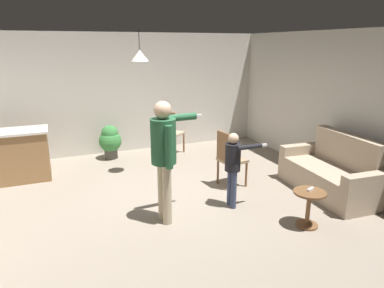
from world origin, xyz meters
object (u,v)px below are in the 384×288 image
object	(u,v)px
couch_floral	(332,174)
kitchen_counter	(14,156)
side_table_by_couch	(309,204)
dining_chair_near_wall	(171,131)
person_child	(233,162)
dining_chair_by_counter	(229,157)
spare_remote_on_table	(310,189)
potted_plant_corner	(110,140)
person_adult	(165,149)

from	to	relation	value
couch_floral	kitchen_counter	world-z (taller)	couch_floral
kitchen_counter	side_table_by_couch	size ratio (longest dim) A/B	2.42
dining_chair_near_wall	kitchen_counter	bearing A→B (deg)	-118.63
person_child	dining_chair_by_counter	distance (m)	0.84
dining_chair_by_counter	spare_remote_on_table	distance (m)	1.70
side_table_by_couch	spare_remote_on_table	distance (m)	0.21
kitchen_counter	side_table_by_couch	distance (m)	5.15
kitchen_counter	dining_chair_by_counter	xyz separation A→B (m)	(3.52, -1.73, 0.07)
couch_floral	kitchen_counter	bearing A→B (deg)	66.40
side_table_by_couch	person_child	xyz separation A→B (m)	(-0.67, 0.94, 0.41)
side_table_by_couch	person_child	world-z (taller)	person_child
person_child	spare_remote_on_table	distance (m)	1.17
potted_plant_corner	spare_remote_on_table	xyz separation A→B (m)	(2.03, -4.05, 0.13)
side_table_by_couch	dining_chair_near_wall	size ratio (longest dim) A/B	0.52
person_child	potted_plant_corner	bearing A→B (deg)	-156.66
dining_chair_by_counter	couch_floral	bearing A→B (deg)	51.52
side_table_by_couch	dining_chair_near_wall	world-z (taller)	dining_chair_near_wall
couch_floral	kitchen_counter	distance (m)	5.67
dining_chair_by_counter	spare_remote_on_table	bearing A→B (deg)	4.95
person_adult	potted_plant_corner	bearing A→B (deg)	-179.15
couch_floral	potted_plant_corner	bearing A→B (deg)	47.97
kitchen_counter	potted_plant_corner	distance (m)	1.97
dining_chair_near_wall	spare_remote_on_table	world-z (taller)	dining_chair_near_wall
kitchen_counter	spare_remote_on_table	world-z (taller)	kitchen_counter
side_table_by_couch	dining_chair_by_counter	bearing A→B (deg)	101.32
person_child	spare_remote_on_table	xyz separation A→B (m)	(0.69, -0.92, -0.20)
dining_chair_near_wall	dining_chair_by_counter	bearing A→B (deg)	-28.17
dining_chair_near_wall	side_table_by_couch	bearing A→B (deg)	-26.90
person_child	spare_remote_on_table	size ratio (longest dim) A/B	9.09
side_table_by_couch	spare_remote_on_table	xyz separation A→B (m)	(0.03, 0.02, 0.21)
dining_chair_by_counter	spare_remote_on_table	xyz separation A→B (m)	(0.36, -1.66, -0.01)
couch_floral	person_adult	world-z (taller)	person_adult
side_table_by_couch	person_child	distance (m)	1.22
couch_floral	person_adult	xyz separation A→B (m)	(-2.92, 0.13, 0.74)
side_table_by_couch	dining_chair_by_counter	distance (m)	1.73
person_adult	person_child	size ratio (longest dim) A/B	1.46
side_table_by_couch	person_child	size ratio (longest dim) A/B	0.44
dining_chair_by_counter	potted_plant_corner	xyz separation A→B (m)	(-1.67, 2.38, -0.13)
kitchen_counter	person_child	bearing A→B (deg)	-37.77
potted_plant_corner	spare_remote_on_table	size ratio (longest dim) A/B	5.76
person_adult	dining_chair_by_counter	distance (m)	1.71
dining_chair_near_wall	spare_remote_on_table	size ratio (longest dim) A/B	7.69
side_table_by_couch	dining_chair_by_counter	xyz separation A→B (m)	(-0.34, 1.68, 0.22)
side_table_by_couch	spare_remote_on_table	bearing A→B (deg)	38.76
side_table_by_couch	potted_plant_corner	world-z (taller)	potted_plant_corner
kitchen_counter	potted_plant_corner	size ratio (longest dim) A/B	1.68
couch_floral	dining_chair_near_wall	distance (m)	3.58
dining_chair_near_wall	person_child	bearing A→B (deg)	-36.78
person_child	dining_chair_near_wall	world-z (taller)	person_child
spare_remote_on_table	person_adult	bearing A→B (deg)	153.63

